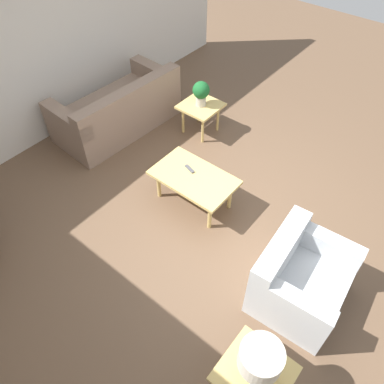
{
  "coord_description": "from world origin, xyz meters",
  "views": [
    {
      "loc": [
        -1.62,
        2.56,
        3.67
      ],
      "look_at": [
        0.2,
        0.31,
        0.55
      ],
      "focal_mm": 35.0,
      "sensor_mm": 36.0,
      "label": 1
    }
  ],
  "objects_px": {
    "potted_plant": "(201,92)",
    "table_lamp": "(260,359)",
    "sofa": "(119,111)",
    "side_table_plant": "(201,109)",
    "armchair": "(299,279)",
    "side_table_lamp": "(254,375)",
    "coffee_table": "(194,179)"
  },
  "relations": [
    {
      "from": "coffee_table",
      "to": "side_table_lamp",
      "type": "relative_size",
      "value": 1.84
    },
    {
      "from": "armchair",
      "to": "table_lamp",
      "type": "bearing_deg",
      "value": -176.15
    },
    {
      "from": "side_table_lamp",
      "to": "table_lamp",
      "type": "distance_m",
      "value": 0.37
    },
    {
      "from": "sofa",
      "to": "armchair",
      "type": "relative_size",
      "value": 1.95
    },
    {
      "from": "potted_plant",
      "to": "table_lamp",
      "type": "distance_m",
      "value": 3.77
    },
    {
      "from": "coffee_table",
      "to": "side_table_lamp",
      "type": "height_order",
      "value": "side_table_lamp"
    },
    {
      "from": "side_table_lamp",
      "to": "coffee_table",
      "type": "bearing_deg",
      "value": -38.81
    },
    {
      "from": "sofa",
      "to": "coffee_table",
      "type": "height_order",
      "value": "sofa"
    },
    {
      "from": "potted_plant",
      "to": "side_table_lamp",
      "type": "bearing_deg",
      "value": 134.87
    },
    {
      "from": "armchair",
      "to": "side_table_lamp",
      "type": "xyz_separation_m",
      "value": [
        -0.15,
        1.08,
        0.1
      ]
    },
    {
      "from": "coffee_table",
      "to": "side_table_plant",
      "type": "xyz_separation_m",
      "value": [
        0.85,
        -1.22,
        0.01
      ]
    },
    {
      "from": "armchair",
      "to": "coffee_table",
      "type": "distance_m",
      "value": 1.7
    },
    {
      "from": "sofa",
      "to": "side_table_lamp",
      "type": "bearing_deg",
      "value": 65.03
    },
    {
      "from": "sofa",
      "to": "side_table_lamp",
      "type": "height_order",
      "value": "sofa"
    },
    {
      "from": "coffee_table",
      "to": "table_lamp",
      "type": "distance_m",
      "value": 2.35
    },
    {
      "from": "potted_plant",
      "to": "side_table_plant",
      "type": "bearing_deg",
      "value": 0.0
    },
    {
      "from": "armchair",
      "to": "potted_plant",
      "type": "bearing_deg",
      "value": 53.48
    },
    {
      "from": "sofa",
      "to": "table_lamp",
      "type": "distance_m",
      "value": 4.2
    },
    {
      "from": "potted_plant",
      "to": "table_lamp",
      "type": "bearing_deg",
      "value": 134.87
    },
    {
      "from": "side_table_lamp",
      "to": "potted_plant",
      "type": "height_order",
      "value": "potted_plant"
    },
    {
      "from": "side_table_lamp",
      "to": "table_lamp",
      "type": "relative_size",
      "value": 1.29
    },
    {
      "from": "table_lamp",
      "to": "side_table_lamp",
      "type": "bearing_deg",
      "value": -90.0
    },
    {
      "from": "armchair",
      "to": "side_table_plant",
      "type": "bearing_deg",
      "value": 53.48
    },
    {
      "from": "sofa",
      "to": "side_table_plant",
      "type": "bearing_deg",
      "value": 127.86
    },
    {
      "from": "armchair",
      "to": "potted_plant",
      "type": "relative_size",
      "value": 2.64
    },
    {
      "from": "sofa",
      "to": "coffee_table",
      "type": "distance_m",
      "value": 1.95
    },
    {
      "from": "side_table_lamp",
      "to": "potted_plant",
      "type": "bearing_deg",
      "value": -45.13
    },
    {
      "from": "sofa",
      "to": "coffee_table",
      "type": "bearing_deg",
      "value": 78.16
    },
    {
      "from": "sofa",
      "to": "coffee_table",
      "type": "xyz_separation_m",
      "value": [
        -1.88,
        0.49,
        0.09
      ]
    },
    {
      "from": "side_table_plant",
      "to": "potted_plant",
      "type": "relative_size",
      "value": 1.49
    },
    {
      "from": "sofa",
      "to": "potted_plant",
      "type": "height_order",
      "value": "potted_plant"
    },
    {
      "from": "coffee_table",
      "to": "potted_plant",
      "type": "relative_size",
      "value": 2.74
    }
  ]
}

